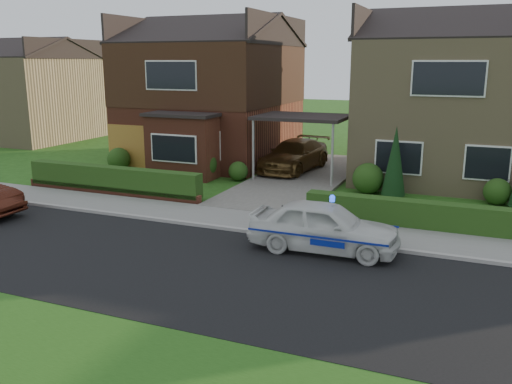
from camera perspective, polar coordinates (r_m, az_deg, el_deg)
The scene contains 25 objects.
ground at distance 14.09m, azimuth -9.11°, elevation -7.42°, with size 120.00×120.00×0.00m, color #204B14.
road at distance 14.09m, azimuth -9.11°, elevation -7.42°, with size 60.00×6.00×0.02m, color black.
kerb at distance 16.59m, azimuth -3.63°, elevation -3.79°, with size 60.00×0.16×0.12m, color #9E9993.
sidewalk at distance 17.50m, azimuth -2.12°, elevation -2.88°, with size 60.00×2.00×0.10m, color slate.
grass_verge at distance 10.59m, azimuth -23.89°, elevation -15.95°, with size 60.00×4.00×0.01m, color #204B14.
driveway at distance 23.76m, azimuth 4.81°, elevation 1.53°, with size 3.80×12.00×0.12m, color #666059.
house_left at distance 28.15m, azimuth -4.66°, elevation 11.13°, with size 7.50×9.53×7.25m.
house_right at distance 25.21m, azimuth 19.99°, elevation 9.74°, with size 7.50×8.06×7.25m.
carport_link at distance 23.31m, azimuth 4.90°, elevation 7.76°, with size 3.80×3.00×2.77m.
garage_door at distance 26.35m, azimuth -13.27°, elevation 4.60°, with size 2.20×0.10×2.10m, color #90601F.
dwarf_wall at distance 21.40m, azimuth -15.02°, elevation 0.09°, with size 7.70×0.25×0.36m, color brown.
hedge_left at distance 21.56m, azimuth -14.76°, elevation -0.29°, with size 7.50×0.55×0.90m, color #143711.
hedge_right at distance 17.29m, azimuth 17.51°, elevation -3.90°, with size 7.50×0.55×0.80m, color #143711.
shrub_left_far at distance 26.21m, azimuth -14.25°, elevation 3.37°, with size 1.08×1.08×1.08m, color #143711.
shrub_left_mid at distance 23.63m, azimuth -5.73°, elevation 2.93°, with size 1.32×1.32×1.32m, color #143711.
shrub_left_near at distance 23.24m, azimuth -1.88°, elevation 2.21°, with size 0.84×0.84×0.84m, color #143711.
shrub_right_near at distance 21.36m, azimuth 11.71°, elevation 1.40°, with size 1.20×1.20×1.20m, color #143711.
shrub_right_mid at distance 21.16m, azimuth 24.05°, elevation 0.04°, with size 0.96×0.96×0.96m, color #143711.
conifer_a at distance 20.88m, azimuth 14.39°, elevation 2.94°, with size 0.90×0.90×2.60m, color black.
neighbour_left at distance 38.37m, azimuth -22.63°, elevation 8.99°, with size 6.50×7.00×5.20m, color tan.
police_car at distance 14.68m, azimuth 7.17°, elevation -3.65°, with size 3.71×4.08×1.54m.
driveway_car at distance 24.97m, azimuth 4.05°, elevation 3.89°, with size 1.93×4.74×1.38m, color brown.
potted_plant_a at distance 22.96m, azimuth -16.62°, elevation 1.36°, with size 0.39×0.26×0.73m, color gray.
potted_plant_b at distance 20.96m, azimuth -10.27°, elevation 0.72°, with size 0.37×0.46×0.83m, color gray.
potted_plant_c at distance 20.15m, azimuth -6.36°, elevation 0.28°, with size 0.44×0.44×0.79m, color gray.
Camera 1 is at (7.01, -11.15, 5.02)m, focal length 38.00 mm.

